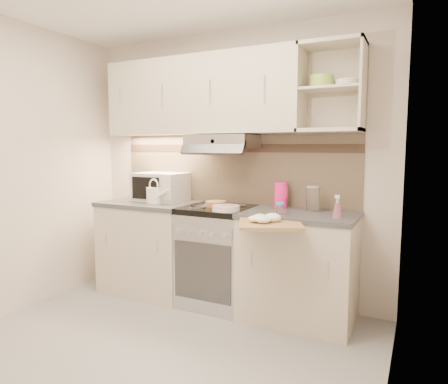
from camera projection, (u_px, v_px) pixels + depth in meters
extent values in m
plane|color=gray|center=(144.00, 360.00, 2.70)|extent=(3.00, 3.00, 0.00)
cube|color=beige|center=(232.00, 166.00, 3.80)|extent=(3.00, 0.04, 2.50)
cube|color=beige|center=(392.00, 185.00, 1.89)|extent=(0.04, 2.80, 2.50)
cube|color=tan|center=(232.00, 169.00, 3.80)|extent=(2.40, 0.02, 0.64)
cube|color=#33241C|center=(231.00, 148.00, 3.77)|extent=(2.40, 0.01, 0.08)
cube|color=beige|center=(200.00, 96.00, 3.69)|extent=(1.90, 0.34, 0.70)
cube|color=beige|center=(332.00, 88.00, 3.16)|extent=(0.50, 0.34, 0.70)
cylinder|color=#8DAF43|center=(322.00, 82.00, 3.19)|extent=(0.19, 0.19, 0.10)
cylinder|color=white|center=(347.00, 83.00, 3.10)|extent=(0.18, 0.18, 0.06)
cube|color=#B7B7BC|center=(223.00, 142.00, 3.60)|extent=(0.60, 0.40, 0.12)
cube|color=beige|center=(151.00, 248.00, 3.96)|extent=(0.90, 0.60, 0.86)
cube|color=#47474C|center=(150.00, 204.00, 3.91)|extent=(0.92, 0.62, 0.04)
cube|color=beige|center=(298.00, 269.00, 3.30)|extent=(0.90, 0.60, 0.86)
cube|color=#47474C|center=(300.00, 215.00, 3.25)|extent=(0.92, 0.62, 0.04)
cube|color=#B7B7BC|center=(218.00, 258.00, 3.63)|extent=(0.60, 0.58, 0.85)
cube|color=black|center=(218.00, 209.00, 3.58)|extent=(0.60, 0.60, 0.05)
cube|color=silver|center=(161.00, 187.00, 3.97)|extent=(0.49, 0.36, 0.28)
cube|color=black|center=(150.00, 188.00, 3.81)|extent=(0.32, 0.02, 0.21)
cylinder|color=white|center=(154.00, 195.00, 3.78)|extent=(0.14, 0.14, 0.15)
cone|color=white|center=(162.00, 194.00, 3.71)|extent=(0.20, 0.07, 0.12)
torus|color=white|center=(154.00, 185.00, 3.77)|extent=(0.12, 0.04, 0.12)
cylinder|color=white|center=(226.00, 210.00, 3.34)|extent=(0.23, 0.23, 0.01)
cylinder|color=white|center=(226.00, 208.00, 3.34)|extent=(0.23, 0.23, 0.01)
cylinder|color=white|center=(226.00, 206.00, 3.34)|extent=(0.23, 0.23, 0.01)
cube|color=silver|center=(226.00, 205.00, 3.33)|extent=(0.15, 0.02, 0.01)
cylinder|color=#A78644|center=(216.00, 204.00, 3.58)|extent=(0.19, 0.19, 0.05)
cylinder|color=#FB1C7E|center=(281.00, 195.00, 3.49)|extent=(0.11, 0.11, 0.23)
cube|color=#FB1C7E|center=(286.00, 192.00, 3.45)|extent=(0.02, 0.03, 0.09)
cylinder|color=white|center=(313.00, 200.00, 3.29)|extent=(0.11, 0.11, 0.20)
cylinder|color=#B7B7BC|center=(313.00, 186.00, 3.27)|extent=(0.12, 0.12, 0.02)
cylinder|color=white|center=(280.00, 210.00, 3.14)|extent=(0.06, 0.06, 0.08)
cylinder|color=#298FCE|center=(280.00, 204.00, 3.14)|extent=(0.07, 0.07, 0.02)
cone|color=pink|center=(337.00, 210.00, 3.01)|extent=(0.07, 0.07, 0.11)
cube|color=#B37950|center=(270.00, 224.00, 2.91)|extent=(0.57, 0.55, 0.02)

